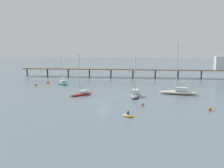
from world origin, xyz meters
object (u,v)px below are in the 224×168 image
at_px(sailboat_red, 81,93).
at_px(mooring_buoy_inner, 36,85).
at_px(sailboat_gray, 135,94).
at_px(pier, 154,67).
at_px(mooring_buoy_mid, 48,82).
at_px(sailboat_teal, 62,82).
at_px(mooring_buoy_outer, 143,104).
at_px(sailboat_cream, 179,91).
at_px(dinghy_yellow, 128,115).
at_px(mooring_buoy_near, 210,109).

distance_m(sailboat_red, mooring_buoy_inner, 21.57).
xyz_separation_m(sailboat_red, mooring_buoy_inner, (-17.37, 12.80, -0.28)).
relative_size(sailboat_gray, mooring_buoy_inner, 13.29).
relative_size(pier, mooring_buoy_mid, 89.72).
relative_size(sailboat_teal, mooring_buoy_inner, 12.79).
bearing_deg(mooring_buoy_mid, sailboat_gray, -32.35).
xyz_separation_m(sailboat_red, mooring_buoy_mid, (-15.62, 18.24, -0.21)).
bearing_deg(mooring_buoy_outer, mooring_buoy_inner, 145.70).
bearing_deg(sailboat_red, sailboat_teal, 121.40).
xyz_separation_m(sailboat_cream, mooring_buoy_inner, (-41.16, 8.32, -0.42)).
height_order(mooring_buoy_mid, mooring_buoy_outer, mooring_buoy_mid).
relative_size(sailboat_gray, mooring_buoy_mid, 11.14).
bearing_deg(pier, dinghy_yellow, -95.68).
bearing_deg(sailboat_cream, sailboat_gray, -157.18).
distance_m(sailboat_red, mooring_buoy_mid, 24.02).
distance_m(sailboat_teal, mooring_buoy_near, 47.94).
bearing_deg(sailboat_gray, mooring_buoy_inner, 157.27).
distance_m(mooring_buoy_inner, mooring_buoy_outer, 39.33).
xyz_separation_m(sailboat_teal, mooring_buoy_inner, (-6.87, -4.40, -0.23)).
height_order(pier, sailboat_red, sailboat_red).
xyz_separation_m(pier, sailboat_cream, (5.44, -33.22, -3.08)).
distance_m(dinghy_yellow, mooring_buoy_inner, 43.10).
xyz_separation_m(mooring_buoy_inner, mooring_buoy_mid, (1.74, 5.45, 0.07)).
xyz_separation_m(mooring_buoy_near, mooring_buoy_outer, (-12.59, 2.39, -0.04)).
bearing_deg(mooring_buoy_mid, mooring_buoy_near, -34.69).
bearing_deg(mooring_buoy_near, mooring_buoy_outer, 169.25).
bearing_deg(mooring_buoy_near, mooring_buoy_inner, 151.42).
height_order(sailboat_red, mooring_buoy_inner, sailboat_red).
relative_size(dinghy_yellow, mooring_buoy_outer, 3.85).
bearing_deg(mooring_buoy_near, sailboat_cream, 103.59).
bearing_deg(sailboat_cream, mooring_buoy_mid, 160.74).
xyz_separation_m(pier, sailboat_teal, (-28.85, -20.50, -3.26)).
distance_m(sailboat_cream, mooring_buoy_inner, 41.99).
distance_m(sailboat_gray, sailboat_teal, 29.25).
height_order(pier, mooring_buoy_inner, pier).
distance_m(sailboat_red, sailboat_cream, 24.21).
bearing_deg(mooring_buoy_mid, pier, 29.80).
relative_size(dinghy_yellow, mooring_buoy_inner, 3.31).
bearing_deg(dinghy_yellow, pier, 84.32).
relative_size(sailboat_gray, dinghy_yellow, 4.02).
xyz_separation_m(dinghy_yellow, mooring_buoy_mid, (-28.44, 36.20, 0.20)).
relative_size(sailboat_red, sailboat_cream, 0.78).
relative_size(sailboat_red, dinghy_yellow, 4.21).
xyz_separation_m(sailboat_red, mooring_buoy_outer, (15.12, -9.37, -0.33)).
xyz_separation_m(sailboat_gray, dinghy_yellow, (-0.35, -17.97, -0.47)).
bearing_deg(sailboat_red, pier, 64.04).
bearing_deg(dinghy_yellow, sailboat_cream, 63.94).
distance_m(sailboat_teal, sailboat_cream, 36.57).
height_order(dinghy_yellow, mooring_buoy_near, dinghy_yellow).
height_order(sailboat_cream, mooring_buoy_inner, sailboat_cream).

